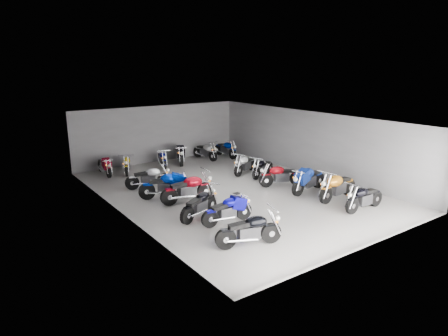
# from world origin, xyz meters

# --- Properties ---
(ground) EXTENTS (14.00, 14.00, 0.00)m
(ground) POSITION_xyz_m (0.00, 0.00, 0.00)
(ground) COLOR gray
(ground) RESTS_ON ground
(wall_back) EXTENTS (10.00, 0.10, 3.20)m
(wall_back) POSITION_xyz_m (0.00, 7.00, 1.60)
(wall_back) COLOR slate
(wall_back) RESTS_ON ground
(wall_left) EXTENTS (0.10, 14.00, 3.20)m
(wall_left) POSITION_xyz_m (-5.00, 0.00, 1.60)
(wall_left) COLOR slate
(wall_left) RESTS_ON ground
(wall_right) EXTENTS (0.10, 14.00, 3.20)m
(wall_right) POSITION_xyz_m (5.00, 0.00, 1.60)
(wall_right) COLOR slate
(wall_right) RESTS_ON ground
(ceiling) EXTENTS (10.00, 14.00, 0.04)m
(ceiling) POSITION_xyz_m (0.00, 0.00, 3.22)
(ceiling) COLOR black
(ceiling) RESTS_ON wall_back
(drain_grate) EXTENTS (0.32, 0.32, 0.01)m
(drain_grate) POSITION_xyz_m (0.00, -0.50, 0.01)
(drain_grate) COLOR black
(drain_grate) RESTS_ON ground
(motorcycle_left_a) EXTENTS (2.10, 0.80, 0.95)m
(motorcycle_left_a) POSITION_xyz_m (-2.82, -4.86, 0.52)
(motorcycle_left_a) COLOR black
(motorcycle_left_a) RESTS_ON ground
(motorcycle_left_b) EXTENTS (2.04, 0.43, 0.90)m
(motorcycle_left_b) POSITION_xyz_m (-2.30, -2.98, 0.49)
(motorcycle_left_b) COLOR black
(motorcycle_left_b) RESTS_ON ground
(motorcycle_left_c) EXTENTS (2.00, 0.91, 0.92)m
(motorcycle_left_c) POSITION_xyz_m (-2.81, -1.95, 0.50)
(motorcycle_left_c) COLOR black
(motorcycle_left_c) RESTS_ON ground
(motorcycle_left_d) EXTENTS (2.32, 0.51, 1.02)m
(motorcycle_left_d) POSITION_xyz_m (-2.30, -0.23, 0.56)
(motorcycle_left_d) COLOR black
(motorcycle_left_d) RESTS_ON ground
(motorcycle_left_e) EXTENTS (2.15, 1.06, 1.01)m
(motorcycle_left_e) POSITION_xyz_m (-2.78, 0.71, 0.55)
(motorcycle_left_e) COLOR black
(motorcycle_left_e) RESTS_ON ground
(motorcycle_left_f) EXTENTS (2.02, 0.75, 0.91)m
(motorcycle_left_f) POSITION_xyz_m (-2.80, 2.44, 0.50)
(motorcycle_left_f) COLOR black
(motorcycle_left_f) RESTS_ON ground
(motorcycle_right_a) EXTENTS (2.11, 0.41, 0.93)m
(motorcycle_right_a) POSITION_xyz_m (2.74, -4.93, 0.51)
(motorcycle_right_a) COLOR black
(motorcycle_right_a) RESTS_ON ground
(motorcycle_right_b) EXTENTS (2.38, 0.53, 1.04)m
(motorcycle_right_b) POSITION_xyz_m (2.91, -3.52, 0.57)
(motorcycle_right_b) COLOR black
(motorcycle_right_b) RESTS_ON ground
(motorcycle_right_c) EXTENTS (2.35, 0.65, 1.04)m
(motorcycle_right_c) POSITION_xyz_m (2.68, -2.11, 0.57)
(motorcycle_right_c) COLOR black
(motorcycle_right_c) RESTS_ON ground
(motorcycle_right_d) EXTENTS (2.03, 0.97, 0.95)m
(motorcycle_right_d) POSITION_xyz_m (2.29, -0.80, 0.52)
(motorcycle_right_d) COLOR black
(motorcycle_right_d) RESTS_ON ground
(motorcycle_right_e) EXTENTS (1.87, 0.83, 0.86)m
(motorcycle_right_e) POSITION_xyz_m (2.67, 0.94, 0.47)
(motorcycle_right_e) COLOR black
(motorcycle_right_e) RESTS_ON ground
(motorcycle_right_f) EXTENTS (1.97, 0.86, 0.90)m
(motorcycle_right_f) POSITION_xyz_m (2.36, 1.92, 0.49)
(motorcycle_right_f) COLOR black
(motorcycle_right_f) RESTS_ON ground
(motorcycle_back_a) EXTENTS (0.41, 1.99, 0.87)m
(motorcycle_back_a) POSITION_xyz_m (-3.66, 5.83, 0.48)
(motorcycle_back_a) COLOR black
(motorcycle_back_a) RESTS_ON ground
(motorcycle_back_b) EXTENTS (0.95, 1.89, 0.88)m
(motorcycle_back_b) POSITION_xyz_m (-2.60, 5.50, 0.48)
(motorcycle_back_b) COLOR black
(motorcycle_back_b) RESTS_ON ground
(motorcycle_back_c) EXTENTS (0.65, 1.85, 0.83)m
(motorcycle_back_c) POSITION_xyz_m (-0.50, 5.67, 0.46)
(motorcycle_back_c) COLOR black
(motorcycle_back_c) RESTS_ON ground
(motorcycle_back_d) EXTENTS (1.03, 2.21, 1.02)m
(motorcycle_back_d) POSITION_xyz_m (0.68, 5.83, 0.56)
(motorcycle_back_d) COLOR black
(motorcycle_back_d) RESTS_ON ground
(motorcycle_back_e) EXTENTS (0.47, 2.10, 0.92)m
(motorcycle_back_e) POSITION_xyz_m (2.38, 5.78, 0.50)
(motorcycle_back_e) COLOR black
(motorcycle_back_e) RESTS_ON ground
(motorcycle_back_f) EXTENTS (0.41, 2.13, 0.94)m
(motorcycle_back_f) POSITION_xyz_m (3.72, 5.56, 0.51)
(motorcycle_back_f) COLOR black
(motorcycle_back_f) RESTS_ON ground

